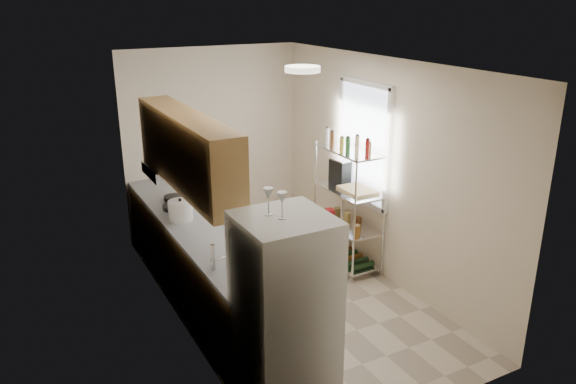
# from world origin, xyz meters

# --- Properties ---
(room) EXTENTS (2.52, 4.42, 2.62)m
(room) POSITION_xyz_m (0.00, 0.00, 1.30)
(room) COLOR beige
(room) RESTS_ON ground
(counter_run) EXTENTS (0.63, 3.51, 0.90)m
(counter_run) POSITION_xyz_m (-0.92, 0.44, 0.45)
(counter_run) COLOR tan
(counter_run) RESTS_ON ground
(upper_cabinets) EXTENTS (0.33, 2.20, 0.72)m
(upper_cabinets) POSITION_xyz_m (-1.05, 0.10, 1.81)
(upper_cabinets) COLOR tan
(upper_cabinets) RESTS_ON room
(range_hood) EXTENTS (0.50, 0.60, 0.12)m
(range_hood) POSITION_xyz_m (-1.00, 0.90, 1.39)
(range_hood) COLOR #B7BABC
(range_hood) RESTS_ON room
(window) EXTENTS (0.06, 1.00, 1.46)m
(window) POSITION_xyz_m (1.23, 0.35, 1.55)
(window) COLOR white
(window) RESTS_ON room
(bakers_rack) EXTENTS (0.45, 0.90, 1.73)m
(bakers_rack) POSITION_xyz_m (1.00, 0.30, 1.11)
(bakers_rack) COLOR silver
(bakers_rack) RESTS_ON ground
(ceiling_dome) EXTENTS (0.34, 0.34, 0.05)m
(ceiling_dome) POSITION_xyz_m (0.00, -0.30, 2.57)
(ceiling_dome) COLOR white
(ceiling_dome) RESTS_ON room
(refrigerator) EXTENTS (0.69, 0.69, 1.68)m
(refrigerator) POSITION_xyz_m (-0.87, -1.58, 0.84)
(refrigerator) COLOR white
(refrigerator) RESTS_ON ground
(wine_glass_a) EXTENTS (0.08, 0.08, 0.21)m
(wine_glass_a) POSITION_xyz_m (-0.95, -1.48, 1.78)
(wine_glass_a) COLOR silver
(wine_glass_a) RESTS_ON refrigerator
(wine_glass_b) EXTENTS (0.07, 0.07, 0.21)m
(wine_glass_b) POSITION_xyz_m (-0.90, -1.60, 1.78)
(wine_glass_b) COLOR silver
(wine_glass_b) RESTS_ON refrigerator
(rice_cooker) EXTENTS (0.27, 0.27, 0.22)m
(rice_cooker) POSITION_xyz_m (-1.01, 0.60, 1.01)
(rice_cooker) COLOR white
(rice_cooker) RESTS_ON counter_run
(frying_pan_large) EXTENTS (0.31, 0.31, 0.05)m
(frying_pan_large) POSITION_xyz_m (-0.97, 0.95, 0.92)
(frying_pan_large) COLOR black
(frying_pan_large) RESTS_ON counter_run
(frying_pan_small) EXTENTS (0.27, 0.27, 0.05)m
(frying_pan_small) POSITION_xyz_m (-0.89, 1.25, 0.92)
(frying_pan_small) COLOR black
(frying_pan_small) RESTS_ON counter_run
(cutting_board) EXTENTS (0.35, 0.45, 0.03)m
(cutting_board) POSITION_xyz_m (1.07, 0.20, 1.03)
(cutting_board) COLOR tan
(cutting_board) RESTS_ON bakers_rack
(espresso_machine) EXTENTS (0.20, 0.27, 0.29)m
(espresso_machine) POSITION_xyz_m (1.09, 0.63, 1.16)
(espresso_machine) COLOR black
(espresso_machine) RESTS_ON bakers_rack
(storage_bag) EXTENTS (0.12, 0.15, 0.14)m
(storage_bag) POSITION_xyz_m (0.87, 0.51, 0.63)
(storage_bag) COLOR red
(storage_bag) RESTS_ON bakers_rack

